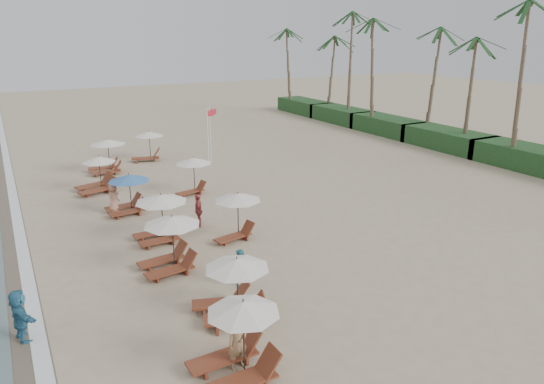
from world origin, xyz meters
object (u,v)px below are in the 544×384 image
lounger_station_0 (235,345)px  lounger_station_5 (95,177)px  flag_pole_near (208,134)px  beachgoer_far_b (113,198)px  inland_station_0 (236,211)px  beachgoer_near (238,341)px  waterline_walker (20,315)px  lounger_station_2 (168,244)px  beachgoer_far_a (198,210)px  inland_station_2 (147,144)px  beachgoer_mid_a (240,268)px  lounger_station_1 (231,290)px  lounger_station_4 (126,194)px  lounger_station_6 (105,156)px  inland_station_1 (192,170)px  lounger_station_3 (158,216)px

lounger_station_0 → lounger_station_5: lounger_station_0 is taller
flag_pole_near → beachgoer_far_b: bearing=-140.9°
inland_station_0 → flag_pole_near: 14.01m
beachgoer_near → waterline_walker: beachgoer_near is taller
lounger_station_2 → beachgoer_far_a: size_ratio=1.54×
inland_station_2 → beachgoer_mid_a: bearing=-96.3°
lounger_station_1 → lounger_station_0: bearing=-112.6°
lounger_station_5 → flag_pole_near: size_ratio=0.62×
lounger_station_4 → flag_pole_near: size_ratio=0.59×
lounger_station_6 → beachgoer_far_a: lounger_station_6 is taller
beachgoer_near → beachgoer_mid_a: size_ratio=1.20×
lounger_station_2 → lounger_station_6: size_ratio=0.97×
inland_station_0 → beachgoer_far_a: inland_station_0 is taller
inland_station_1 → beachgoer_near: (-4.70, -16.37, -0.59)m
lounger_station_2 → lounger_station_4: 7.81m
lounger_station_0 → beachgoer_far_b: lounger_station_0 is taller
lounger_station_4 → flag_pole_near: bearing=42.9°
lounger_station_5 → lounger_station_3: bearing=-82.9°
lounger_station_5 → beachgoer_near: (0.41, -19.68, -0.06)m
lounger_station_5 → beachgoer_mid_a: (2.63, -15.18, -0.21)m
lounger_station_1 → beachgoer_far_a: (2.07, 8.48, -0.17)m
inland_station_1 → lounger_station_4: bearing=-161.4°
lounger_station_3 → inland_station_1: lounger_station_3 is taller
beachgoer_mid_a → beachgoer_far_a: bearing=-139.4°
waterline_walker → beachgoer_far_b: bearing=-40.2°
lounger_station_1 → waterline_walker: bearing=162.8°
lounger_station_2 → lounger_station_3: (0.56, 3.17, 0.08)m
lounger_station_3 → lounger_station_1: bearing=-88.3°
lounger_station_5 → beachgoer_mid_a: 15.41m
lounger_station_5 → inland_station_2: size_ratio=0.94×
lounger_station_0 → lounger_station_6: (1.27, 24.11, 0.19)m
flag_pole_near → lounger_station_6: bearing=166.5°
lounger_station_4 → inland_station_0: 7.20m
lounger_station_0 → lounger_station_1: (1.22, 2.95, 0.01)m
beachgoer_far_b → lounger_station_3: bearing=-128.3°
lounger_station_5 → inland_station_0: (4.46, -10.95, 0.47)m
beachgoer_far_b → lounger_station_1: bearing=-134.2°
lounger_station_2 → beachgoer_far_a: (2.86, 4.01, -0.29)m
lounger_station_6 → flag_pole_near: bearing=-13.5°
lounger_station_4 → lounger_station_0: bearing=-92.3°
lounger_station_1 → flag_pole_near: flag_pole_near is taller
lounger_station_0 → beachgoer_far_a: (3.29, 11.42, -0.16)m
lounger_station_4 → inland_station_2: inland_station_2 is taller
lounger_station_0 → beachgoer_mid_a: 5.42m
inland_station_0 → inland_station_1: same height
lounger_station_0 → flag_pole_near: flag_pole_near is taller
beachgoer_near → beachgoer_far_b: bearing=83.3°
lounger_station_0 → inland_station_2: (4.82, 26.23, 0.28)m
lounger_station_2 → beachgoer_far_a: 4.93m
waterline_walker → lounger_station_4: bearing=-43.8°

